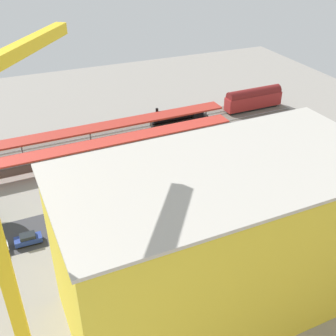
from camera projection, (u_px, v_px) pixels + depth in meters
ground_plane at (148, 187)px, 81.77m from camera, size 159.29×159.29×0.00m
rail_bed at (116, 139)px, 99.27m from camera, size 99.93×16.82×0.01m
street_asphalt at (157, 200)px, 78.06m from camera, size 99.78×11.97×0.01m
track_rails at (116, 139)px, 99.17m from camera, size 99.52×10.38×0.12m
platform_canopy_near at (107, 142)px, 90.04m from camera, size 59.58×6.07×3.96m
platform_canopy_far at (90, 129)px, 94.69m from camera, size 67.81×6.34×4.36m
locomotive at (180, 116)px, 106.73m from camera, size 15.62×3.07×4.95m
passenger_coach at (253, 98)px, 113.38m from camera, size 16.78×3.67×6.04m
parked_car_0 at (224, 192)px, 78.99m from camera, size 4.69×2.05×1.79m
parked_car_1 at (199, 199)px, 77.01m from camera, size 4.46×1.84×1.77m
parked_car_2 at (164, 206)px, 75.14m from camera, size 4.16×2.03×1.64m
parked_car_3 at (136, 215)px, 72.67m from camera, size 4.14×1.82×1.73m
parked_car_4 at (102, 223)px, 70.87m from camera, size 4.08×1.94×1.82m
parked_car_5 at (70, 232)px, 68.94m from camera, size 4.63×2.08×1.61m
parked_car_6 at (28, 239)px, 67.25m from camera, size 4.33×1.92×1.77m
construction_building at (220, 241)px, 52.41m from camera, size 39.78×20.17×21.00m
construction_roof_slab at (226, 168)px, 46.88m from camera, size 40.40×20.78×0.40m
tower_crane at (5, 228)px, 38.06m from camera, size 15.02×20.46×36.29m
box_truck_0 at (197, 219)px, 70.27m from camera, size 9.30×2.74×3.47m
street_tree_0 at (158, 167)px, 79.57m from camera, size 4.22×4.22×6.69m
street_tree_1 at (154, 165)px, 79.54m from camera, size 4.84×4.84×7.33m
street_tree_3 at (108, 177)px, 76.68m from camera, size 4.14×4.14×6.51m
traffic_light at (95, 209)px, 67.65m from camera, size 0.50×0.36×7.23m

